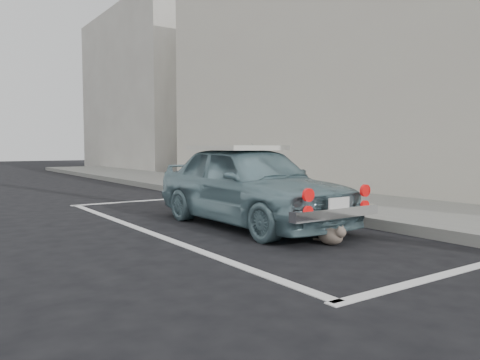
{
  "coord_description": "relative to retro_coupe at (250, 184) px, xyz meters",
  "views": [
    {
      "loc": [
        -3.41,
        -2.86,
        1.14
      ],
      "look_at": [
        -0.22,
        1.78,
        0.75
      ],
      "focal_mm": 35.0,
      "sensor_mm": 36.0,
      "label": 1
    }
  ],
  "objects": [
    {
      "name": "ground",
      "position": [
        -0.57,
        -2.68,
        -0.61
      ],
      "size": [
        80.0,
        80.0,
        0.0
      ],
      "primitive_type": "plane",
      "color": "black",
      "rests_on": "ground"
    },
    {
      "name": "sidewalk",
      "position": [
        2.63,
        -0.68,
        -0.53
      ],
      "size": [
        2.8,
        40.0,
        0.15
      ],
      "primitive_type": "cube",
      "color": "slate",
      "rests_on": "ground"
    },
    {
      "name": "shop_building",
      "position": [
        5.76,
        1.32,
        2.88
      ],
      "size": [
        3.5,
        18.0,
        7.0
      ],
      "color": "beige",
      "rests_on": "ground"
    },
    {
      "name": "building_far",
      "position": [
        5.78,
        17.32,
        3.39
      ],
      "size": [
        3.5,
        10.0,
        8.0
      ],
      "primitive_type": "cube",
      "color": "#ADA79D",
      "rests_on": "ground"
    },
    {
      "name": "pline_rear",
      "position": [
        -0.07,
        -3.18,
        -0.6
      ],
      "size": [
        3.0,
        0.12,
        0.01
      ],
      "primitive_type": "cube",
      "color": "silver",
      "rests_on": "ground"
    },
    {
      "name": "pline_front",
      "position": [
        -0.07,
        3.82,
        -0.6
      ],
      "size": [
        3.0,
        0.12,
        0.01
      ],
      "primitive_type": "cube",
      "color": "silver",
      "rests_on": "ground"
    },
    {
      "name": "pline_side",
      "position": [
        -1.47,
        0.32,
        -0.6
      ],
      "size": [
        0.12,
        7.0,
        0.01
      ],
      "primitive_type": "cube",
      "color": "silver",
      "rests_on": "ground"
    },
    {
      "name": "retro_coupe",
      "position": [
        0.0,
        0.0,
        0.0
      ],
      "size": [
        1.44,
        3.55,
        1.2
      ],
      "rotation": [
        0.0,
        0.0,
        0.01
      ],
      "color": "gray",
      "rests_on": "ground"
    },
    {
      "name": "cat",
      "position": [
        -0.02,
        -1.69,
        -0.49
      ],
      "size": [
        0.25,
        0.48,
        0.25
      ],
      "rotation": [
        0.0,
        0.0,
        0.13
      ],
      "color": "brown",
      "rests_on": "ground"
    }
  ]
}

